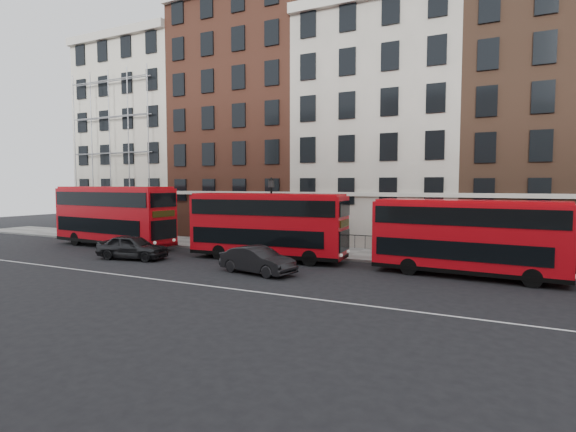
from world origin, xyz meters
The scene contains 12 objects.
ground centered at (0.00, 0.00, 0.00)m, with size 120.00×120.00×0.00m, color black.
pavement centered at (0.00, 10.50, 0.07)m, with size 80.00×5.00×0.15m, color slate.
kerb centered at (0.00, 8.00, 0.08)m, with size 80.00×0.30×0.16m, color gray.
road_centre_line centered at (0.00, -2.00, 0.01)m, with size 70.00×0.12×0.01m, color white.
building_terrace centered at (-0.31, 17.88, 10.24)m, with size 64.00×11.95×22.00m.
bus_a centered at (-18.51, 5.91, 2.56)m, with size 11.55×3.75×4.77m.
bus_b centered at (-4.56, 5.91, 2.33)m, with size 10.52×3.32×4.35m.
bus_c centered at (7.59, 5.91, 2.20)m, with size 9.92×3.04×4.11m.
car_rear centered at (-12.63, 2.16, 0.80)m, with size 1.90×4.72×1.61m, color black.
car_front centered at (-2.80, 1.72, 0.75)m, with size 1.58×4.53×1.49m, color black.
lamp_post_left centered at (-6.07, 9.28, 3.08)m, with size 0.44×0.44×5.33m.
iron_railings centered at (0.00, 12.70, 0.65)m, with size 6.60×0.06×1.00m, color black, non-canonical shape.
Camera 1 is at (9.77, -19.47, 4.92)m, focal length 28.00 mm.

